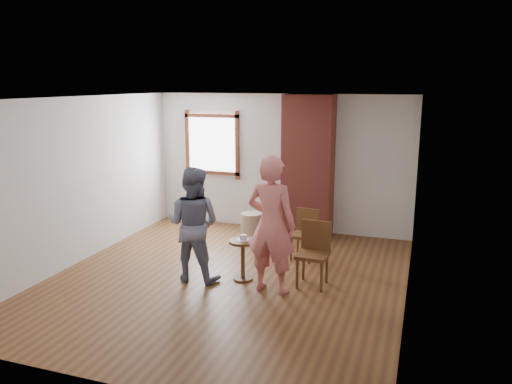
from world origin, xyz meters
TOP-DOWN VIEW (x-y plane):
  - ground at (0.00, 0.00)m, footprint 5.50×5.50m
  - room_shell at (-0.06, 0.61)m, footprint 5.04×5.52m
  - brick_chimney at (0.60, 2.50)m, footprint 0.90×0.50m
  - stoneware_crock at (-0.29, 1.90)m, footprint 0.47×0.47m
  - dark_pot at (-0.52, 2.40)m, footprint 0.20×0.20m
  - dining_chair_left at (0.86, 1.25)m, footprint 0.42×0.42m
  - dining_chair_right at (1.22, 0.25)m, footprint 0.43×0.43m
  - side_table at (0.22, 0.07)m, footprint 0.40×0.40m
  - cake_plate at (0.22, 0.07)m, footprint 0.18×0.18m
  - cake_slice at (0.23, 0.07)m, footprint 0.08×0.07m
  - man at (-0.46, -0.13)m, footprint 0.81×0.63m
  - person_pink at (0.73, -0.18)m, footprint 0.73×0.52m

SIDE VIEW (x-z plane):
  - ground at x=0.00m, z-range 0.00..0.00m
  - dark_pot at x=-0.52m, z-range 0.00..0.17m
  - stoneware_crock at x=-0.29m, z-range 0.00..0.49m
  - side_table at x=0.22m, z-range 0.10..0.70m
  - dining_chair_left at x=0.86m, z-range 0.05..0.86m
  - dining_chair_right at x=1.22m, z-range 0.06..0.96m
  - cake_plate at x=0.22m, z-range 0.60..0.61m
  - cake_slice at x=0.23m, z-range 0.61..0.67m
  - man at x=-0.46m, z-range 0.00..1.66m
  - person_pink at x=0.73m, z-range 0.00..1.89m
  - brick_chimney at x=0.60m, z-range 0.00..2.60m
  - room_shell at x=-0.06m, z-range 0.50..3.12m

